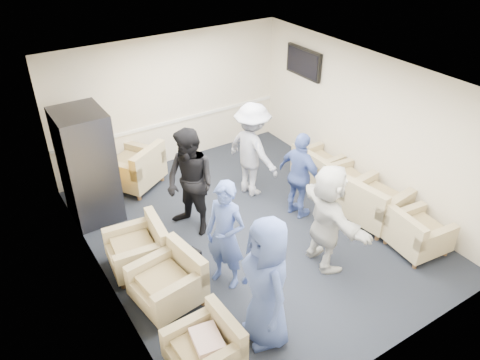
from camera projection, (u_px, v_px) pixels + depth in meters
floor at (252, 230)px, 8.09m from camera, size 6.00×6.00×0.00m
ceiling at (254, 81)px, 6.66m from camera, size 6.00×6.00×0.00m
back_wall at (170, 101)px, 9.51m from camera, size 5.00×0.02×2.70m
front_wall at (402, 275)px, 5.23m from camera, size 5.00×0.02×2.70m
left_wall at (97, 213)px, 6.23m from camera, size 0.02×6.00×2.70m
right_wall at (366, 126)px, 8.52m from camera, size 0.02×6.00×2.70m
chair_rail at (173, 122)px, 9.74m from camera, size 4.98×0.04×0.06m
tv at (304, 63)px, 9.40m from camera, size 0.10×1.00×0.58m
armchair_left_near at (208, 349)px, 5.63m from camera, size 0.80×0.80×0.62m
armchair_left_mid at (171, 283)px, 6.54m from camera, size 0.96×0.96×0.68m
armchair_left_far at (141, 249)px, 7.16m from camera, size 0.91×0.91×0.66m
armchair_right_near at (416, 234)px, 7.48m from camera, size 0.89×0.89×0.65m
armchair_right_midnear at (373, 205)px, 8.10m from camera, size 1.03×1.03×0.74m
armchair_right_midfar at (343, 184)px, 8.77m from camera, size 0.85×0.85×0.63m
armchair_right_far at (315, 165)px, 9.38m from camera, size 0.79×0.79×0.61m
armchair_corner at (136, 169)px, 9.10m from camera, size 1.31×1.31×0.76m
vending_machine at (88, 166)px, 7.97m from camera, size 0.81×0.95×2.01m
backpack at (191, 261)px, 7.07m from camera, size 0.33×0.28×0.47m
pillow at (207, 340)px, 5.54m from camera, size 0.39×0.48×0.12m
person_front_left at (267, 283)px, 5.71m from camera, size 0.76×1.01×1.87m
person_mid_left at (226, 235)px, 6.60m from camera, size 0.65×0.75×1.72m
person_back_left at (190, 183)px, 7.63m from camera, size 0.96×1.09×1.88m
person_back_right at (252, 150)px, 8.64m from camera, size 0.88×1.29×1.83m
person_mid_right at (300, 176)px, 8.07m from camera, size 0.53×0.99×1.61m
person_front_right at (328, 217)px, 6.95m from camera, size 0.77×1.68×1.75m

